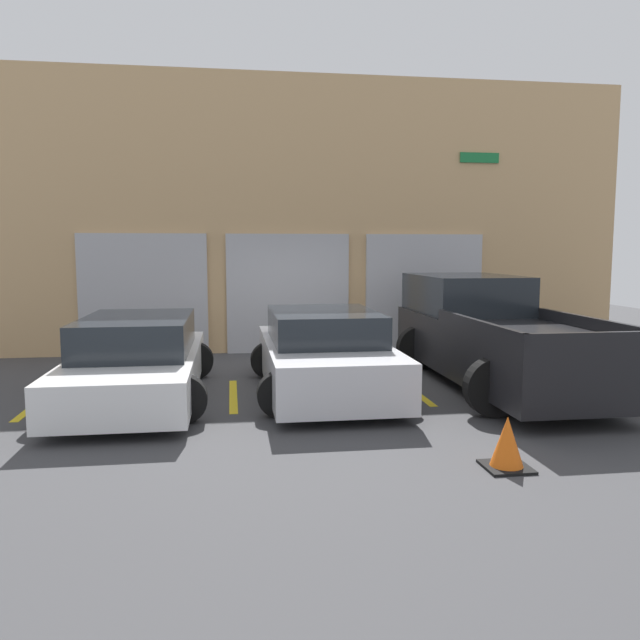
{
  "coord_description": "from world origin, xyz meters",
  "views": [
    {
      "loc": [
        -1.44,
        -10.57,
        2.25
      ],
      "look_at": [
        0.0,
        -0.53,
        1.1
      ],
      "focal_mm": 35.0,
      "sensor_mm": 36.0,
      "label": 1
    }
  ],
  "objects_px": {
    "sedan_white": "(137,360)",
    "sedan_side": "(324,354)",
    "pickup_truck": "(489,334)",
    "traffic_cone": "(507,445)"
  },
  "relations": [
    {
      "from": "sedan_white",
      "to": "sedan_side",
      "type": "xyz_separation_m",
      "value": [
        2.86,
        -0.01,
        0.03
      ]
    },
    {
      "from": "sedan_white",
      "to": "traffic_cone",
      "type": "xyz_separation_m",
      "value": [
        4.21,
        -3.68,
        -0.33
      ]
    },
    {
      "from": "sedan_white",
      "to": "sedan_side",
      "type": "height_order",
      "value": "sedan_side"
    },
    {
      "from": "pickup_truck",
      "to": "sedan_white",
      "type": "height_order",
      "value": "pickup_truck"
    },
    {
      "from": "pickup_truck",
      "to": "sedan_side",
      "type": "xyz_separation_m",
      "value": [
        -2.86,
        -0.31,
        -0.22
      ]
    },
    {
      "from": "pickup_truck",
      "to": "traffic_cone",
      "type": "relative_size",
      "value": 10.03
    },
    {
      "from": "sedan_white",
      "to": "sedan_side",
      "type": "distance_m",
      "value": 2.86
    },
    {
      "from": "pickup_truck",
      "to": "sedan_side",
      "type": "bearing_deg",
      "value": -173.73
    },
    {
      "from": "sedan_side",
      "to": "traffic_cone",
      "type": "xyz_separation_m",
      "value": [
        1.35,
        -3.67,
        -0.36
      ]
    },
    {
      "from": "pickup_truck",
      "to": "traffic_cone",
      "type": "xyz_separation_m",
      "value": [
        -1.51,
        -3.99,
        -0.58
      ]
    }
  ]
}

